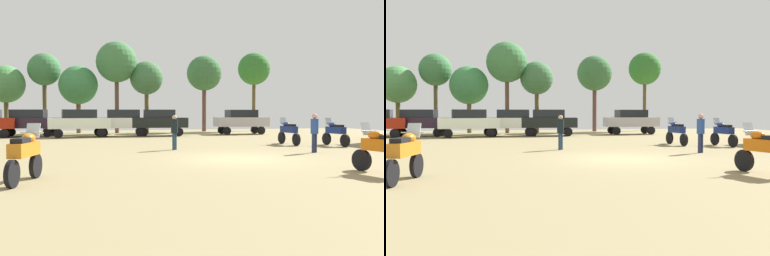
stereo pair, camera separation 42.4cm
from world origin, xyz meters
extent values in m
cube|color=#908158|center=(0.00, 0.00, 0.01)|extent=(44.00, 52.00, 0.02)
cylinder|color=black|center=(-6.91, -3.04, 0.36)|extent=(0.26, 0.69, 0.68)
cylinder|color=black|center=(-7.23, -4.49, 0.36)|extent=(0.26, 0.69, 0.68)
cube|color=#C36F18|center=(-7.07, -3.77, 0.88)|extent=(0.62, 1.31, 0.36)
ellipsoid|color=#C36F18|center=(-7.01, -3.49, 1.16)|extent=(0.42, 0.54, 0.24)
cube|color=black|center=(-7.12, -3.98, 1.12)|extent=(0.41, 0.61, 0.12)
cube|color=silver|center=(-6.94, -3.18, 1.34)|extent=(0.38, 0.23, 0.39)
cylinder|color=#B7B7BC|center=(-6.96, -3.27, 1.28)|extent=(0.61, 0.17, 0.04)
cylinder|color=black|center=(5.02, 6.68, 0.36)|extent=(0.17, 0.68, 0.67)
cylinder|color=black|center=(5.13, 5.12, 0.36)|extent=(0.17, 0.68, 0.67)
cube|color=navy|center=(5.08, 5.90, 0.87)|extent=(0.46, 1.35, 0.36)
ellipsoid|color=navy|center=(5.05, 6.20, 1.15)|extent=(0.35, 0.50, 0.24)
cube|color=black|center=(5.09, 5.67, 1.11)|extent=(0.34, 0.58, 0.12)
cube|color=silver|center=(5.03, 6.53, 1.33)|extent=(0.37, 0.18, 0.39)
cylinder|color=#B7B7BC|center=(5.04, 6.43, 1.27)|extent=(0.62, 0.08, 0.04)
cylinder|color=black|center=(7.09, 5.37, 0.35)|extent=(0.18, 0.67, 0.66)
cylinder|color=black|center=(7.24, 3.85, 0.35)|extent=(0.18, 0.67, 0.66)
cube|color=navy|center=(7.16, 4.61, 0.86)|extent=(0.48, 1.32, 0.36)
ellipsoid|color=navy|center=(7.14, 4.90, 1.14)|extent=(0.36, 0.51, 0.24)
cube|color=black|center=(7.19, 4.38, 1.10)|extent=(0.35, 0.59, 0.12)
cube|color=silver|center=(7.11, 5.22, 1.32)|extent=(0.37, 0.19, 0.39)
cylinder|color=#B7B7BC|center=(7.12, 5.12, 1.26)|extent=(0.62, 0.09, 0.04)
cylinder|color=black|center=(2.70, -3.83, 0.35)|extent=(0.27, 0.68, 0.67)
cube|color=#CE610D|center=(2.88, -4.59, 0.87)|extent=(0.66, 1.38, 0.36)
ellipsoid|color=#CE610D|center=(2.81, -4.30, 1.15)|extent=(0.42, 0.54, 0.24)
cube|color=silver|center=(2.73, -3.98, 1.33)|extent=(0.39, 0.23, 0.39)
cylinder|color=#B7B7BC|center=(2.75, -4.07, 1.27)|extent=(0.61, 0.18, 0.04)
cylinder|color=black|center=(-11.80, 16.32, 0.34)|extent=(0.66, 0.27, 0.64)
cylinder|color=black|center=(-11.67, 17.75, 0.34)|extent=(0.66, 0.27, 0.64)
cylinder|color=black|center=(-8.88, 16.07, 0.34)|extent=(0.66, 0.27, 0.64)
cylinder|color=black|center=(-8.76, 17.50, 0.34)|extent=(0.66, 0.27, 0.64)
cube|color=#281A2A|center=(-10.28, 16.91, 1.03)|extent=(4.44, 2.16, 0.75)
cube|color=black|center=(-10.28, 16.91, 1.71)|extent=(2.49, 1.78, 0.61)
cylinder|color=black|center=(4.71, 15.97, 0.34)|extent=(0.64, 0.22, 0.64)
cylinder|color=black|center=(4.71, 17.41, 0.34)|extent=(0.64, 0.22, 0.64)
cylinder|color=black|center=(7.63, 15.97, 0.34)|extent=(0.64, 0.22, 0.64)
cylinder|color=black|center=(7.63, 17.41, 0.34)|extent=(0.64, 0.22, 0.64)
cube|color=#AFADB7|center=(6.17, 16.69, 1.03)|extent=(4.30, 1.81, 0.75)
cube|color=black|center=(6.17, 16.69, 1.71)|extent=(2.37, 1.59, 0.61)
cylinder|color=black|center=(-11.70, 15.55, 0.34)|extent=(0.66, 0.28, 0.64)
cylinder|color=black|center=(-11.84, 16.99, 0.34)|extent=(0.66, 0.28, 0.64)
cylinder|color=black|center=(-4.92, 15.31, 0.34)|extent=(0.64, 0.22, 0.64)
cylinder|color=black|center=(-4.92, 16.75, 0.34)|extent=(0.64, 0.22, 0.64)
cylinder|color=black|center=(-1.99, 15.32, 0.34)|extent=(0.64, 0.22, 0.64)
cylinder|color=black|center=(-2.00, 16.76, 0.34)|extent=(0.64, 0.22, 0.64)
cube|color=silver|center=(-3.46, 16.03, 1.03)|extent=(4.31, 1.81, 0.75)
cube|color=black|center=(-3.46, 16.03, 1.71)|extent=(2.37, 1.59, 0.61)
cylinder|color=black|center=(-2.27, 15.27, 0.34)|extent=(0.65, 0.27, 0.64)
cylinder|color=black|center=(-2.17, 16.71, 0.34)|extent=(0.65, 0.27, 0.64)
cylinder|color=black|center=(0.64, 15.06, 0.34)|extent=(0.65, 0.27, 0.64)
cylinder|color=black|center=(0.75, 16.49, 0.34)|extent=(0.65, 0.27, 0.64)
cube|color=black|center=(-0.76, 15.88, 1.03)|extent=(4.42, 2.11, 0.75)
cube|color=black|center=(-0.76, 15.88, 1.71)|extent=(2.48, 1.75, 0.61)
cylinder|color=black|center=(-7.99, 14.47, 0.34)|extent=(0.66, 0.30, 0.64)
cylinder|color=black|center=(-8.18, 15.90, 0.34)|extent=(0.66, 0.30, 0.64)
cylinder|color=black|center=(-5.09, 14.86, 0.34)|extent=(0.66, 0.30, 0.64)
cylinder|color=black|center=(-5.28, 16.29, 0.34)|extent=(0.66, 0.30, 0.64)
cube|color=silver|center=(-6.63, 15.38, 1.03)|extent=(4.50, 2.36, 0.75)
cube|color=black|center=(-6.63, 15.38, 1.71)|extent=(2.55, 1.88, 0.61)
cylinder|color=#212648|center=(4.24, 1.60, 0.44)|extent=(0.14, 0.14, 0.85)
cylinder|color=#212648|center=(4.09, 1.52, 0.44)|extent=(0.14, 0.14, 0.85)
cylinder|color=navy|center=(4.17, 1.56, 1.20)|extent=(0.46, 0.46, 0.67)
sphere|color=tan|center=(4.17, 1.56, 1.65)|extent=(0.23, 0.23, 0.23)
cylinder|color=#1F344B|center=(-1.74, 4.21, 0.42)|extent=(0.14, 0.14, 0.81)
cylinder|color=#1F344B|center=(-1.64, 4.35, 0.42)|extent=(0.14, 0.14, 0.81)
cylinder|color=black|center=(-1.69, 4.28, 1.15)|extent=(0.48, 0.48, 0.64)
sphere|color=tan|center=(-1.69, 4.28, 1.58)|extent=(0.22, 0.22, 0.22)
cylinder|color=brown|center=(-12.86, 21.93, 1.75)|extent=(0.36, 0.36, 3.46)
sphere|color=#4A8A4A|center=(-12.86, 21.93, 4.18)|extent=(3.15, 3.15, 3.15)
cylinder|color=brown|center=(9.53, 22.44, 2.68)|extent=(0.33, 0.33, 5.32)
sphere|color=#2F702A|center=(9.53, 22.44, 6.04)|extent=(3.13, 3.13, 3.13)
cylinder|color=brown|center=(-1.15, 20.74, 2.10)|extent=(0.36, 0.36, 4.15)
sphere|color=#3E7041|center=(-1.15, 20.74, 4.83)|extent=(2.91, 2.91, 2.91)
cylinder|color=brown|center=(4.40, 21.98, 2.38)|extent=(0.38, 0.38, 4.71)
sphere|color=#386A39|center=(4.40, 21.98, 5.47)|extent=(3.27, 3.27, 3.27)
cylinder|color=brown|center=(-6.96, 21.41, 1.72)|extent=(0.38, 0.38, 3.40)
sphere|color=#3C8247|center=(-6.96, 21.41, 4.16)|extent=(3.32, 3.32, 3.32)
cylinder|color=brown|center=(-3.73, 20.62, 2.68)|extent=(0.35, 0.35, 5.32)
sphere|color=#3E7842|center=(-3.73, 20.62, 6.13)|extent=(3.50, 3.50, 3.50)
cylinder|color=brown|center=(-9.80, 22.11, 2.45)|extent=(0.35, 0.35, 4.87)
sphere|color=#3A7341|center=(-9.80, 22.11, 5.51)|extent=(2.79, 2.79, 2.79)
camera|label=1|loc=(-5.18, -14.77, 1.83)|focal=37.82mm
camera|label=2|loc=(-4.77, -14.86, 1.83)|focal=37.82mm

